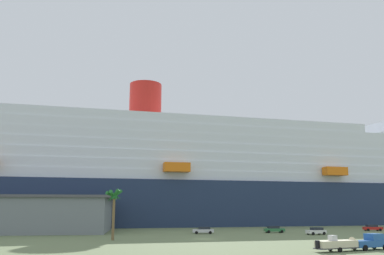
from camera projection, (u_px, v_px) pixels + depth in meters
The scene contains 9 objects.
ground_plane at pixel (183, 231), 107.61m from camera, with size 600.00×600.00×0.00m, color #66754C.
cruise_ship at pixel (247, 183), 148.11m from camera, with size 279.18×54.57×54.70m.
pickup_truck at pixel (370, 242), 58.13m from camera, with size 5.92×3.34×2.20m.
small_boat_on_trailer at pixel (340, 244), 55.96m from camera, with size 8.31×3.44×2.15m.
palm_tree at pixel (114, 199), 76.65m from camera, with size 3.38×3.11×9.34m.
parked_car_green_wagon at pixel (274, 229), 98.24m from camera, with size 4.94×2.43×1.58m.
parked_car_red_hatchback at pixel (372, 228), 106.14m from camera, with size 4.90×2.63×1.58m.
parked_car_silver_sedan at pixel (203, 230), 94.19m from camera, with size 4.96×2.49×1.58m.
parked_car_white_van at pixel (316, 231), 90.75m from camera, with size 4.65×2.63×1.58m.
Camera 1 is at (-15.64, -79.71, 5.73)m, focal length 38.52 mm.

